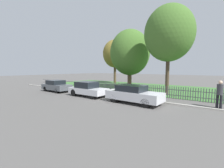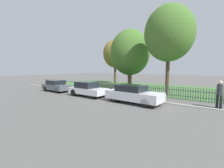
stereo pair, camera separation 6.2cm
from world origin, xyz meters
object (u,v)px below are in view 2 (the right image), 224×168
object	(u,v)px
parked_car_black_saloon	(88,89)
tree_behind_motorcycle	(130,53)
parked_car_navy_estate	(133,94)
tree_mid_park	(169,34)
tree_nearest_kerb	(115,54)
parked_car_silver_hatchback	(57,86)
covered_motorcycle	(125,89)
pedestrian_near_fence	(220,93)

from	to	relation	value
parked_car_black_saloon	tree_behind_motorcycle	bearing A→B (deg)	88.50
parked_car_navy_estate	tree_mid_park	xyz separation A→B (m)	(0.99, 5.27, 5.35)
tree_nearest_kerb	tree_mid_park	xyz separation A→B (m)	(11.28, -6.73, 0.75)
tree_behind_motorcycle	parked_car_black_saloon	bearing A→B (deg)	-91.41
parked_car_silver_hatchback	parked_car_navy_estate	world-z (taller)	parked_car_navy_estate
covered_motorcycle	tree_mid_park	xyz separation A→B (m)	(3.05, 3.10, 5.38)
parked_car_black_saloon	tree_mid_park	world-z (taller)	tree_mid_park
covered_motorcycle	tree_nearest_kerb	distance (m)	13.63
parked_car_navy_estate	covered_motorcycle	size ratio (longest dim) A/B	2.42
pedestrian_near_fence	parked_car_silver_hatchback	bearing A→B (deg)	-133.45
tree_behind_motorcycle	pedestrian_near_fence	bearing A→B (deg)	-28.94
tree_nearest_kerb	tree_behind_motorcycle	size ratio (longest dim) A/B	1.00
parked_car_navy_estate	tree_behind_motorcycle	world-z (taller)	tree_behind_motorcycle
covered_motorcycle	tree_nearest_kerb	world-z (taller)	tree_nearest_kerb
tree_nearest_kerb	pedestrian_near_fence	bearing A→B (deg)	-32.45
tree_behind_motorcycle	tree_mid_park	distance (m)	6.30
tree_mid_park	pedestrian_near_fence	distance (m)	7.41
parked_car_black_saloon	parked_car_silver_hatchback	bearing A→B (deg)	179.52
tree_nearest_kerb	tree_mid_park	distance (m)	13.16
tree_mid_park	parked_car_black_saloon	bearing A→B (deg)	-137.84
parked_car_silver_hatchback	tree_nearest_kerb	world-z (taller)	tree_nearest_kerb
tree_behind_motorcycle	pedestrian_near_fence	size ratio (longest dim) A/B	4.20
parked_car_navy_estate	pedestrian_near_fence	world-z (taller)	pedestrian_near_fence
parked_car_black_saloon	tree_nearest_kerb	xyz separation A→B (m)	(-5.38, 12.07, 4.60)
parked_car_navy_estate	tree_behind_motorcycle	distance (m)	9.85
tree_behind_motorcycle	pedestrian_near_fence	world-z (taller)	tree_behind_motorcycle
covered_motorcycle	pedestrian_near_fence	world-z (taller)	pedestrian_near_fence
parked_car_silver_hatchback	tree_nearest_kerb	distance (m)	12.90
tree_behind_motorcycle	tree_mid_park	xyz separation A→B (m)	(5.71, -2.35, 1.27)
parked_car_black_saloon	tree_mid_park	bearing A→B (deg)	42.07
tree_nearest_kerb	tree_mid_park	bearing A→B (deg)	-30.84
parked_car_navy_estate	covered_motorcycle	world-z (taller)	parked_car_navy_estate
parked_car_silver_hatchback	tree_nearest_kerb	xyz separation A→B (m)	(-0.16, 12.04, 4.65)
parked_car_silver_hatchback	covered_motorcycle	size ratio (longest dim) A/B	2.09
parked_car_black_saloon	covered_motorcycle	size ratio (longest dim) A/B	2.14
covered_motorcycle	tree_behind_motorcycle	size ratio (longest dim) A/B	0.23
covered_motorcycle	pedestrian_near_fence	size ratio (longest dim) A/B	0.98
parked_car_navy_estate	tree_nearest_kerb	bearing A→B (deg)	132.74
covered_motorcycle	pedestrian_near_fence	distance (m)	7.46
covered_motorcycle	parked_car_navy_estate	bearing A→B (deg)	-41.13
covered_motorcycle	pedestrian_near_fence	bearing A→B (deg)	4.23
parked_car_silver_hatchback	tree_nearest_kerb	bearing A→B (deg)	91.50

